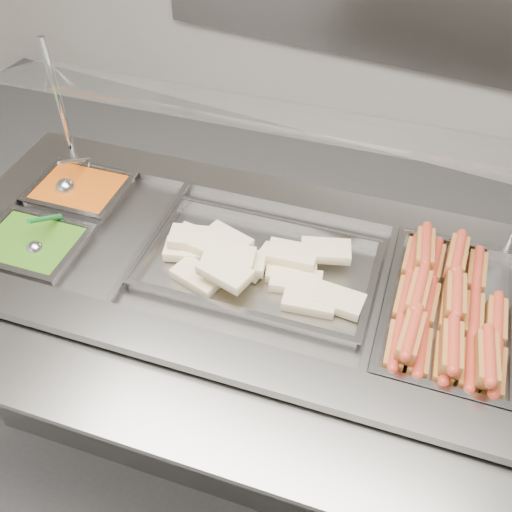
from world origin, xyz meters
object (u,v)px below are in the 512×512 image
at_px(ladle, 66,186).
at_px(serving_spoon, 37,244).
at_px(sneeze_guard, 264,116).
at_px(pan_wraps, 259,268).
at_px(pan_hotdogs, 447,317).
at_px(steam_counter, 243,345).

relative_size(ladle, serving_spoon, 1.09).
bearing_deg(serving_spoon, ladle, 111.48).
distance_m(sneeze_guard, pan_wraps, 0.44).
height_order(pan_hotdogs, ladle, ladle).
relative_size(steam_counter, serving_spoon, 11.04).
height_order(sneeze_guard, serving_spoon, sneeze_guard).
bearing_deg(serving_spoon, pan_wraps, 19.99).
bearing_deg(steam_counter, pan_wraps, 7.47).
bearing_deg(pan_wraps, pan_hotdogs, 7.47).
height_order(pan_wraps, serving_spoon, serving_spoon).
relative_size(pan_wraps, ladle, 3.71).
bearing_deg(steam_counter, sneeze_guard, 97.47).
xyz_separation_m(pan_wraps, ladle, (-0.74, 0.03, 0.03)).
bearing_deg(ladle, pan_wraps, -2.48).
bearing_deg(sneeze_guard, steam_counter, -82.53).
relative_size(pan_hotdogs, serving_spoon, 3.30).
bearing_deg(serving_spoon, pan_hotdogs, 14.36).
height_order(steam_counter, ladle, ladle).
xyz_separation_m(sneeze_guard, ladle, (-0.65, -0.17, -0.35)).
distance_m(steam_counter, pan_hotdogs, 0.73).
height_order(steam_counter, pan_wraps, pan_wraps).
bearing_deg(sneeze_guard, pan_hotdogs, -11.81).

